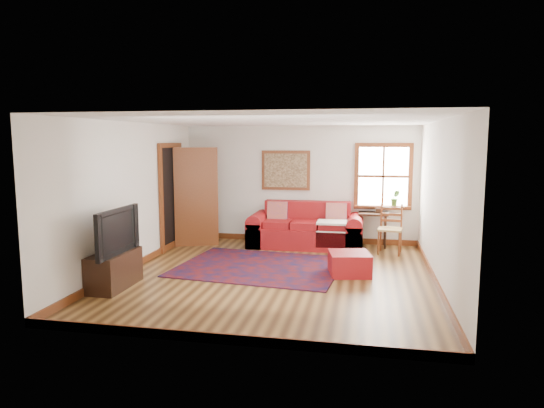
% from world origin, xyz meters
% --- Properties ---
extents(ground, '(5.50, 5.50, 0.00)m').
position_xyz_m(ground, '(0.00, 0.00, 0.00)').
color(ground, '#432812').
rests_on(ground, ground).
extents(room_envelope, '(5.04, 5.54, 2.52)m').
position_xyz_m(room_envelope, '(0.00, 0.02, 1.65)').
color(room_envelope, silver).
rests_on(room_envelope, ground).
extents(window, '(1.18, 0.20, 1.38)m').
position_xyz_m(window, '(1.78, 2.70, 1.31)').
color(window, white).
rests_on(window, ground).
extents(doorway, '(0.89, 1.08, 2.14)m').
position_xyz_m(doorway, '(-2.21, 1.78, 1.07)').
color(doorway, black).
rests_on(doorway, ground).
extents(framed_artwork, '(1.05, 0.07, 0.85)m').
position_xyz_m(framed_artwork, '(-0.30, 2.71, 1.55)').
color(framed_artwork, brown).
rests_on(framed_artwork, ground).
extents(persian_rug, '(2.97, 2.48, 0.02)m').
position_xyz_m(persian_rug, '(-0.38, 0.48, 0.01)').
color(persian_rug, '#570D0C').
rests_on(persian_rug, ground).
extents(red_leather_sofa, '(2.34, 0.96, 0.91)m').
position_xyz_m(red_leather_sofa, '(0.20, 2.30, 0.30)').
color(red_leather_sofa, maroon).
rests_on(red_leather_sofa, ground).
extents(red_ottoman, '(0.75, 0.75, 0.37)m').
position_xyz_m(red_ottoman, '(1.17, 0.30, 0.18)').
color(red_ottoman, maroon).
rests_on(red_ottoman, ground).
extents(side_table, '(0.59, 0.45, 0.71)m').
position_xyz_m(side_table, '(1.57, 2.52, 0.59)').
color(side_table, black).
rests_on(side_table, ground).
extents(ladder_back_chair, '(0.51, 0.49, 0.96)m').
position_xyz_m(ladder_back_chair, '(1.89, 2.01, 0.52)').
color(ladder_back_chair, tan).
rests_on(ladder_back_chair, ground).
extents(media_cabinet, '(0.44, 0.98, 0.54)m').
position_xyz_m(media_cabinet, '(-2.26, -1.09, 0.27)').
color(media_cabinet, black).
rests_on(media_cabinet, ground).
extents(television, '(0.15, 1.18, 0.68)m').
position_xyz_m(television, '(-2.24, -1.18, 0.88)').
color(television, black).
rests_on(television, media_cabinet).
extents(candle_hurricane, '(0.12, 0.12, 0.18)m').
position_xyz_m(candle_hurricane, '(-2.21, -0.72, 0.62)').
color(candle_hurricane, silver).
rests_on(candle_hurricane, media_cabinet).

